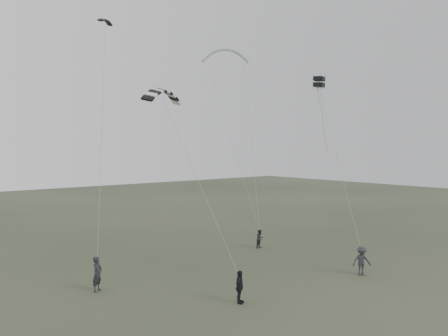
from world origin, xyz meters
TOP-DOWN VIEW (x-y plane):
  - ground at (0.00, 0.00)m, footprint 140.00×140.00m
  - flyer_left at (-8.52, 6.00)m, footprint 0.86×0.81m
  - flyer_right at (5.96, 7.76)m, footprint 0.82×0.70m
  - flyer_center at (-3.59, -0.55)m, footprint 1.08×0.89m
  - flyer_far at (5.71, -1.74)m, footprint 1.37×1.23m
  - kite_dark_small at (-4.87, 12.58)m, footprint 1.39×1.13m
  - kite_pale_large at (8.55, 15.22)m, footprint 4.43×3.59m
  - kite_striped at (-3.61, 6.88)m, footprint 3.33×2.03m
  - kite_box at (7.39, 3.11)m, footprint 0.94×0.96m

SIDE VIEW (x-z plane):
  - ground at x=0.00m, z-range 0.00..0.00m
  - flyer_right at x=5.96m, z-range 0.00..1.49m
  - flyer_center at x=-3.59m, z-range 0.00..1.72m
  - flyer_far at x=5.71m, z-range 0.00..1.84m
  - flyer_left at x=-8.52m, z-range 0.00..1.97m
  - kite_striped at x=-3.61m, z-range 11.06..12.46m
  - kite_box at x=7.39m, z-range 12.51..13.30m
  - kite_dark_small at x=-4.87m, z-range 16.95..17.50m
  - kite_pale_large at x=8.55m, z-range 16.48..18.42m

